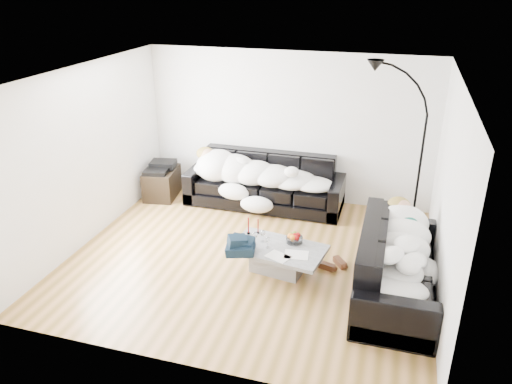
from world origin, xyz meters
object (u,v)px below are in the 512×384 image
(wine_glass_b, at_px, (255,238))
(stereo, at_px, (161,166))
(sleeper_back, at_px, (264,171))
(sleeper_right, at_px, (400,249))
(coffee_table, at_px, (278,259))
(candle_right, at_px, (258,226))
(av_cabinet, at_px, (162,183))
(wine_glass_c, at_px, (268,242))
(fruit_bowl, at_px, (294,238))
(floor_lamp, at_px, (420,163))
(candle_left, at_px, (248,226))
(shoes, at_px, (332,264))
(sofa_back, at_px, (264,181))
(wine_glass_a, at_px, (263,236))
(sofa_right, at_px, (398,263))

(wine_glass_b, relative_size, stereo, 0.42)
(sleeper_back, distance_m, sleeper_right, 3.08)
(coffee_table, distance_m, candle_right, 0.56)
(av_cabinet, bearing_deg, candle_right, -42.48)
(coffee_table, relative_size, candle_right, 5.72)
(sleeper_right, xyz_separation_m, wine_glass_c, (-1.69, 0.04, -0.21))
(wine_glass_c, bearing_deg, sleeper_back, 107.21)
(candle_right, distance_m, av_cabinet, 2.74)
(fruit_bowl, bearing_deg, floor_lamp, 44.10)
(wine_glass_c, relative_size, floor_lamp, 0.07)
(candle_right, xyz_separation_m, av_cabinet, (-2.26, 1.53, -0.21))
(coffee_table, relative_size, candle_left, 4.92)
(coffee_table, bearing_deg, shoes, 23.14)
(sleeper_right, relative_size, candle_left, 7.47)
(candle_left, distance_m, shoes, 1.28)
(candle_left, bearing_deg, coffee_table, -26.91)
(shoes, bearing_deg, stereo, -174.75)
(sleeper_right, xyz_separation_m, floor_lamp, (0.19, 1.81, 0.50))
(wine_glass_b, distance_m, wine_glass_c, 0.19)
(floor_lamp, bearing_deg, sofa_back, -177.40)
(coffee_table, bearing_deg, sleeper_right, -3.33)
(candle_left, bearing_deg, wine_glass_c, -39.39)
(wine_glass_c, xyz_separation_m, av_cabinet, (-2.50, 1.88, -0.19))
(wine_glass_a, distance_m, av_cabinet, 2.97)
(coffee_table, bearing_deg, sofa_back, 110.56)
(wine_glass_b, relative_size, floor_lamp, 0.08)
(coffee_table, relative_size, av_cabinet, 1.66)
(wine_glass_a, bearing_deg, sofa_right, -5.68)
(wine_glass_c, bearing_deg, coffee_table, 19.82)
(fruit_bowl, relative_size, floor_lamp, 0.10)
(wine_glass_a, bearing_deg, wine_glass_c, -52.05)
(coffee_table, height_order, candle_left, candle_left)
(stereo, bearing_deg, av_cabinet, 0.00)
(coffee_table, relative_size, wine_glass_b, 6.80)
(sofa_back, xyz_separation_m, wine_glass_b, (0.43, -2.00, 0.01))
(sleeper_back, height_order, candle_right, sleeper_back)
(candle_right, bearing_deg, av_cabinet, 145.97)
(wine_glass_a, bearing_deg, av_cabinet, 143.92)
(fruit_bowl, height_order, candle_left, candle_left)
(wine_glass_a, relative_size, stereo, 0.40)
(candle_left, distance_m, stereo, 2.66)
(fruit_bowl, height_order, wine_glass_b, wine_glass_b)
(sofa_right, bearing_deg, coffee_table, 86.67)
(sofa_back, height_order, wine_glass_a, sofa_back)
(wine_glass_a, bearing_deg, stereo, 143.92)
(floor_lamp, bearing_deg, wine_glass_c, -127.71)
(sleeper_right, distance_m, stereo, 4.61)
(sofa_right, distance_m, wine_glass_b, 1.88)
(coffee_table, height_order, av_cabinet, av_cabinet)
(wine_glass_b, bearing_deg, stereo, 141.59)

